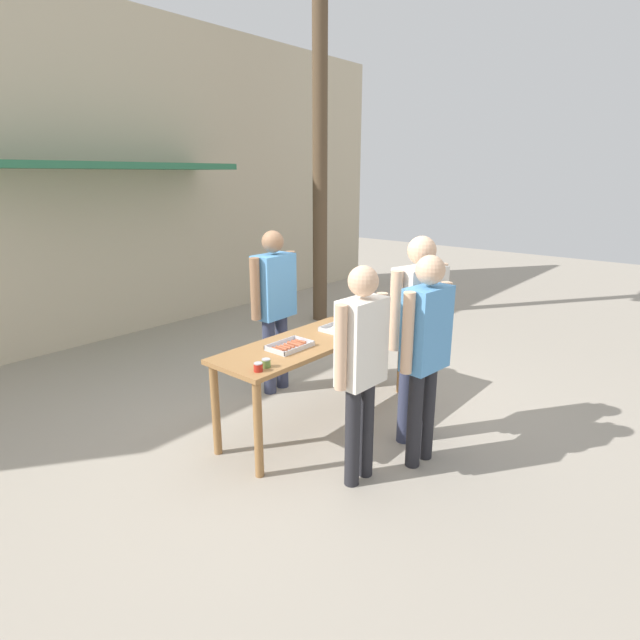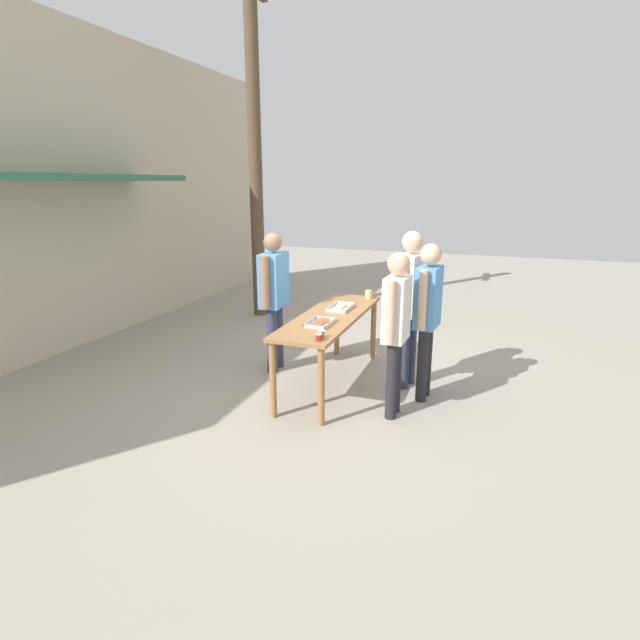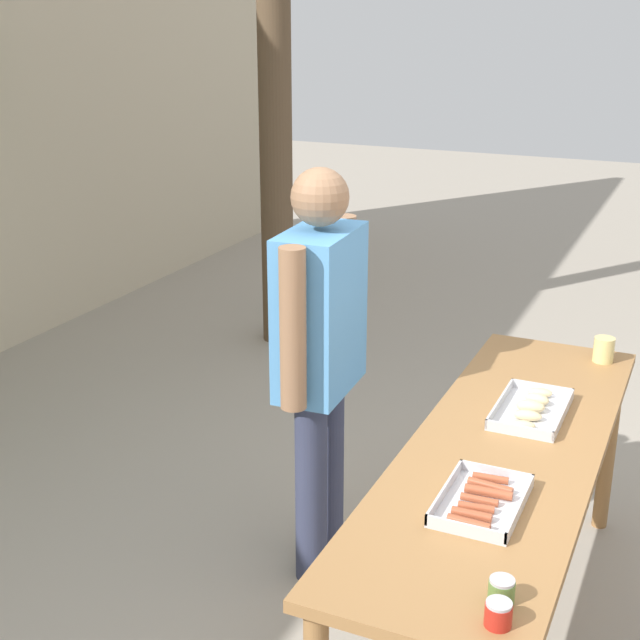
% 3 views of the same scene
% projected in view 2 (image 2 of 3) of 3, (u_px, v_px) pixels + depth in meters
% --- Properties ---
extents(ground_plane, '(24.00, 24.00, 0.00)m').
position_uv_depth(ground_plane, '(330.00, 383.00, 6.01)').
color(ground_plane, '#A39989').
extents(building_facade_back, '(12.00, 1.11, 4.50)m').
position_uv_depth(building_facade_back, '(52.00, 188.00, 6.72)').
color(building_facade_back, beige).
rests_on(building_facade_back, ground).
extents(serving_table, '(2.21, 0.65, 0.86)m').
position_uv_depth(serving_table, '(331.00, 324.00, 5.81)').
color(serving_table, olive).
rests_on(serving_table, ground).
extents(food_tray_sausages, '(0.38, 0.25, 0.04)m').
position_uv_depth(food_tray_sausages, '(320.00, 323.00, 5.37)').
color(food_tray_sausages, silver).
rests_on(food_tray_sausages, serving_table).
extents(food_tray_buns, '(0.42, 0.25, 0.05)m').
position_uv_depth(food_tray_buns, '(341.00, 307.00, 6.03)').
color(food_tray_buns, silver).
rests_on(food_tray_buns, serving_table).
extents(condiment_jar_mustard, '(0.07, 0.07, 0.07)m').
position_uv_depth(condiment_jar_mustard, '(319.00, 337.00, 4.82)').
color(condiment_jar_mustard, '#B22319').
rests_on(condiment_jar_mustard, serving_table).
extents(condiment_jar_ketchup, '(0.07, 0.07, 0.07)m').
position_uv_depth(condiment_jar_ketchup, '(321.00, 334.00, 4.91)').
color(condiment_jar_ketchup, '#567A38').
rests_on(condiment_jar_ketchup, serving_table).
extents(beer_cup, '(0.09, 0.09, 0.11)m').
position_uv_depth(beer_cup, '(368.00, 294.00, 6.57)').
color(beer_cup, '#DBC67A').
rests_on(beer_cup, serving_table).
extents(person_server_behind_table, '(0.65, 0.27, 1.75)m').
position_uv_depth(person_server_behind_table, '(274.00, 290.00, 6.20)').
color(person_server_behind_table, '#333851').
rests_on(person_server_behind_table, ground).
extents(person_customer_holding_hotdog, '(0.55, 0.22, 1.69)m').
position_uv_depth(person_customer_holding_hotdog, '(396.00, 320.00, 4.93)').
color(person_customer_holding_hotdog, '#232328').
rests_on(person_customer_holding_hotdog, ground).
extents(person_customer_with_cup, '(0.63, 0.33, 1.82)m').
position_uv_depth(person_customer_with_cup, '(410.00, 296.00, 5.67)').
color(person_customer_with_cup, '#333851').
rests_on(person_customer_with_cup, ground).
extents(person_customer_waiting_in_line, '(0.57, 0.25, 1.73)m').
position_uv_depth(person_customer_waiting_in_line, '(428.00, 308.00, 5.33)').
color(person_customer_waiting_in_line, '#232328').
rests_on(person_customer_waiting_in_line, ground).
extents(utility_pole, '(1.10, 0.23, 5.98)m').
position_uv_depth(utility_pole, '(254.00, 137.00, 8.35)').
color(utility_pole, brown).
rests_on(utility_pole, ground).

